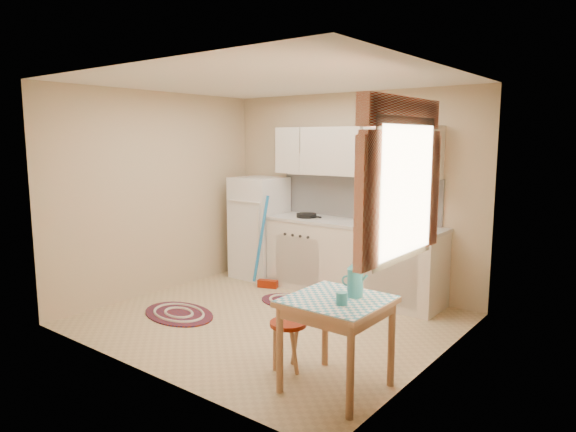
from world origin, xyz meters
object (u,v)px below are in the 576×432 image
object	(u,v)px
table	(336,344)
stool	(288,346)
fridge	(259,228)
base_cabinets	(352,260)

from	to	relation	value
table	stool	distance (m)	0.52
table	stool	bearing A→B (deg)	175.94
fridge	table	world-z (taller)	fridge
fridge	stool	world-z (taller)	fridge
base_cabinets	table	distance (m)	2.45
fridge	stool	bearing A→B (deg)	-44.42
stool	table	bearing A→B (deg)	-4.06
base_cabinets	table	size ratio (longest dim) A/B	3.12
fridge	stool	xyz separation A→B (m)	(2.12, -2.08, -0.49)
fridge	base_cabinets	xyz separation A→B (m)	(1.47, 0.05, -0.26)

